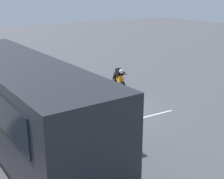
# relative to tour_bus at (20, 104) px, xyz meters

# --- Properties ---
(ground_plane) EXTENTS (80.00, 80.00, 0.00)m
(ground_plane) POSITION_rel_tour_bus_xyz_m (1.48, -4.18, -1.65)
(ground_plane) COLOR #4C4C51
(tour_bus) EXTENTS (10.43, 2.87, 3.25)m
(tour_bus) POSITION_rel_tour_bus_xyz_m (0.00, 0.00, 0.00)
(tour_bus) COLOR #26262B
(tour_bus) RESTS_ON ground_plane
(spectator_far_left) EXTENTS (0.58, 0.38, 1.75)m
(spectator_far_left) POSITION_rel_tour_bus_xyz_m (-1.35, -2.79, -0.60)
(spectator_far_left) COLOR black
(spectator_far_left) RESTS_ON ground_plane
(spectator_left) EXTENTS (0.58, 0.35, 1.67)m
(spectator_left) POSITION_rel_tour_bus_xyz_m (-0.55, -2.95, -0.66)
(spectator_left) COLOR #473823
(spectator_left) RESTS_ON ground_plane
(spectator_centre) EXTENTS (0.57, 0.31, 1.77)m
(spectator_centre) POSITION_rel_tour_bus_xyz_m (0.37, -3.13, -0.59)
(spectator_centre) COLOR #473823
(spectator_centre) RESTS_ON ground_plane
(spectator_right) EXTENTS (0.58, 0.34, 1.82)m
(spectator_right) POSITION_rel_tour_bus_xyz_m (1.42, -3.02, -0.55)
(spectator_right) COLOR black
(spectator_right) RESTS_ON ground_plane
(parked_motorcycle_silver) EXTENTS (2.04, 0.68, 0.99)m
(parked_motorcycle_silver) POSITION_rel_tour_bus_xyz_m (1.42, -2.44, -1.16)
(parked_motorcycle_silver) COLOR black
(parked_motorcycle_silver) RESTS_ON ground_plane
(stunt_motorcycle) EXTENTS (2.01, 0.78, 1.23)m
(stunt_motorcycle) POSITION_rel_tour_bus_xyz_m (4.06, -7.05, -1.03)
(stunt_motorcycle) COLOR black
(stunt_motorcycle) RESTS_ON ground_plane
(bay_line_a) EXTENTS (0.23, 3.72, 0.01)m
(bay_line_a) POSITION_rel_tour_bus_xyz_m (-0.29, -5.24, -1.64)
(bay_line_a) COLOR white
(bay_line_a) RESTS_ON ground_plane
(bay_line_b) EXTENTS (0.25, 4.29, 0.01)m
(bay_line_b) POSITION_rel_tour_bus_xyz_m (2.25, -5.24, -1.64)
(bay_line_b) COLOR white
(bay_line_b) RESTS_ON ground_plane
(bay_line_c) EXTENTS (0.24, 3.91, 0.01)m
(bay_line_c) POSITION_rel_tour_bus_xyz_m (4.79, -5.24, -1.64)
(bay_line_c) COLOR white
(bay_line_c) RESTS_ON ground_plane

